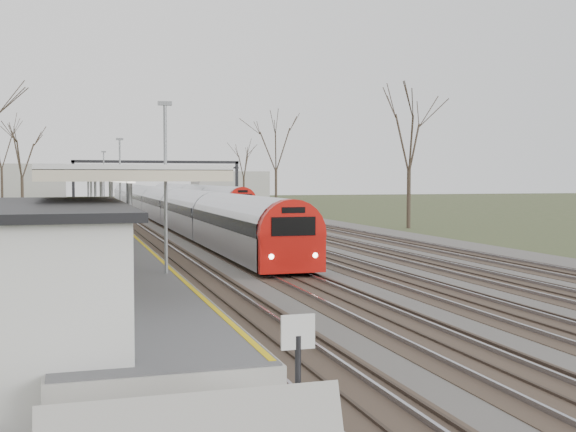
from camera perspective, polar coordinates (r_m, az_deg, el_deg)
name	(u,v)px	position (r m, az deg, el deg)	size (l,w,h in m)	color
track_bed	(198,221)	(63.25, -7.11, -0.43)	(24.00, 160.00, 0.22)	#474442
platform	(94,234)	(44.88, -15.09, -1.35)	(3.50, 69.00, 1.00)	#9E9B93
canopy	(96,176)	(40.24, -14.96, 3.05)	(4.10, 50.00, 3.11)	slate
signal_gantry	(158,170)	(92.85, -10.25, 3.62)	(21.00, 0.59, 6.08)	black
tree_east_far	(409,132)	(55.05, 9.56, 6.57)	(5.00, 5.00, 10.30)	#2D231C
train_near	(156,203)	(70.73, -10.42, 1.05)	(2.62, 90.21, 3.05)	#B4B7BF
train_far	(190,196)	(94.36, -7.75, 1.55)	(2.62, 60.21, 3.05)	#B4B7BF
passenger	(122,243)	(22.59, -13.00, -2.11)	(0.61, 0.40, 1.68)	#2A3053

